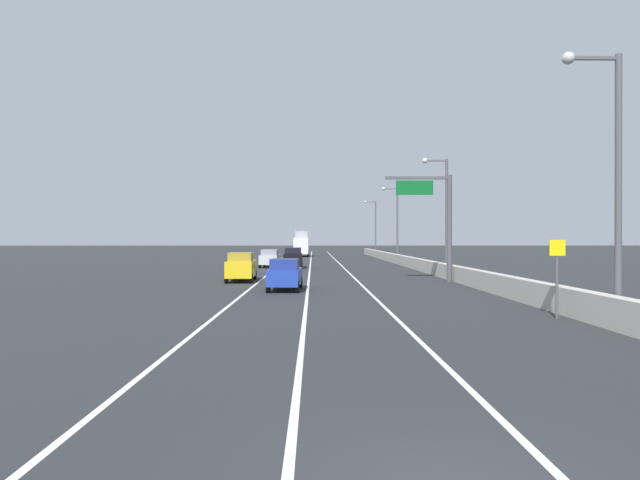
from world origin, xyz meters
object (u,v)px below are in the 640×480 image
lamp_post_right_second (443,208)px  car_blue_3 (285,275)px  box_truck (301,245)px  lamp_post_right_third (395,219)px  car_yellow_0 (241,267)px  speed_advisory_sign (557,272)px  car_silver_1 (270,258)px  lamp_post_right_near (611,167)px  car_black_2 (293,258)px  lamp_post_right_fourth (374,224)px  overhead_sign_gantry (439,215)px

lamp_post_right_second → car_blue_3: 18.53m
lamp_post_right_second → box_truck: bearing=105.1°
lamp_post_right_third → car_yellow_0: size_ratio=2.03×
speed_advisory_sign → car_silver_1: 40.01m
lamp_post_right_near → lamp_post_right_third: same height
car_black_2 → lamp_post_right_third: bearing=48.7°
car_black_2 → box_truck: box_truck is taller
lamp_post_right_second → car_black_2: bearing=138.3°
lamp_post_right_third → car_yellow_0: lamp_post_right_third is taller
lamp_post_right_fourth → car_blue_3: lamp_post_right_fourth is taller
car_yellow_0 → car_blue_3: (3.46, -6.86, -0.10)m
lamp_post_right_near → car_yellow_0: bearing=128.5°
lamp_post_right_near → lamp_post_right_third: 51.76m
lamp_post_right_third → overhead_sign_gantry: bearing=-93.2°
lamp_post_right_fourth → car_silver_1: bearing=-111.6°
speed_advisory_sign → box_truck: (-11.26, 71.70, 0.19)m
lamp_post_right_third → car_yellow_0: bearing=-116.2°
car_blue_3 → car_black_2: bearing=90.9°
lamp_post_right_fourth → car_yellow_0: (-15.87, -57.85, -4.56)m
lamp_post_right_third → lamp_post_right_fourth: same height
lamp_post_right_third → car_black_2: bearing=-131.3°
speed_advisory_sign → car_blue_3: speed_advisory_sign is taller
overhead_sign_gantry → car_silver_1: size_ratio=1.61×
overhead_sign_gantry → car_blue_3: size_ratio=1.81×
speed_advisory_sign → car_yellow_0: speed_advisory_sign is taller
overhead_sign_gantry → box_truck: (-10.81, 53.95, -2.78)m
lamp_post_right_near → car_black_2: size_ratio=2.10×
overhead_sign_gantry → car_blue_3: (-10.48, -6.17, -3.80)m
car_black_2 → box_truck: (0.07, 35.77, 0.90)m
speed_advisory_sign → lamp_post_right_second: lamp_post_right_second is taller
lamp_post_right_third → car_blue_3: 41.00m
lamp_post_right_near → lamp_post_right_second: bearing=89.7°
car_blue_3 → speed_advisory_sign: bearing=-46.7°
speed_advisory_sign → car_black_2: speed_advisory_sign is taller
car_blue_3 → overhead_sign_gantry: bearing=30.5°
box_truck → speed_advisory_sign: bearing=-81.1°
lamp_post_right_near → lamp_post_right_fourth: 77.64m
car_silver_1 → car_black_2: (2.50, -1.60, 0.11)m
car_black_2 → lamp_post_right_second: bearing=-41.7°
speed_advisory_sign → car_silver_1: size_ratio=0.65×
box_truck → car_black_2: bearing=-90.1°
lamp_post_right_fourth → car_black_2: lamp_post_right_fourth is taller
lamp_post_right_third → lamp_post_right_fourth: 25.88m
overhead_sign_gantry → car_black_2: (-10.88, 18.18, -3.68)m
lamp_post_right_second → car_yellow_0: size_ratio=2.03×
lamp_post_right_third → lamp_post_right_near: bearing=-90.1°
overhead_sign_gantry → lamp_post_right_fourth: lamp_post_right_fourth is taller
lamp_post_right_third → lamp_post_right_fourth: size_ratio=1.00×
lamp_post_right_near → lamp_post_right_third: bearing=89.9°
lamp_post_right_second → car_blue_3: size_ratio=2.34×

